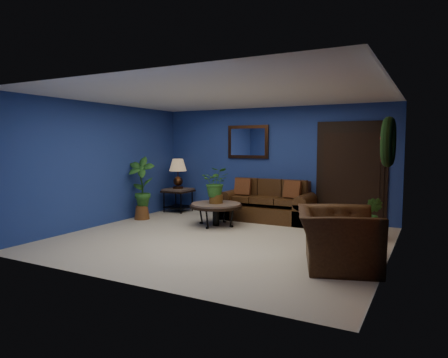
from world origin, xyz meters
The scene contains 18 objects.
floor centered at (0.00, 0.00, 0.00)m, with size 5.50×5.50×0.00m, color beige.
wall_back centered at (0.00, 2.50, 1.25)m, with size 5.50×0.04×2.50m, color navy.
wall_left centered at (-2.75, 0.00, 1.25)m, with size 0.04×5.00×2.50m, color navy.
wall_right_brick centered at (2.75, 0.00, 1.25)m, with size 0.04×5.00×2.50m, color maroon.
ceiling centered at (0.00, 0.00, 2.50)m, with size 5.50×5.00×0.02m, color white.
crown_molding centered at (2.72, 0.00, 2.43)m, with size 0.03×5.00×0.14m, color white.
wall_mirror centered at (-0.60, 2.46, 1.72)m, with size 1.02×0.06×0.77m, color #432413.
closet_door centered at (1.75, 2.47, 1.05)m, with size 1.44×0.06×2.18m, color black.
wreath centered at (2.69, 0.05, 1.70)m, with size 0.72×0.72×0.16m, color black.
sofa centered at (0.07, 2.07, 0.29)m, with size 1.99×0.86×0.89m.
coffee_table centered at (-0.65, 1.00, 0.40)m, with size 1.07×1.07×0.46m.
end_table centered at (-2.30, 2.05, 0.44)m, with size 0.63×0.63×0.58m.
table_lamp centered at (-2.30, 2.05, 1.03)m, with size 0.43×0.43×0.71m.
side_chair centered at (0.42, 2.12, 0.50)m, with size 0.44×0.44×0.89m.
armchair centered at (2.15, -0.63, 0.39)m, with size 1.20×1.05×0.78m, color #462B14.
coffee_plant centered at (-0.65, 1.00, 0.87)m, with size 0.68×0.64×0.74m.
floor_plant centered at (2.35, 1.26, 0.38)m, with size 0.37×0.32×0.75m.
tall_plant centered at (-2.45, 0.85, 0.75)m, with size 0.69×0.55×1.39m.
Camera 1 is at (3.29, -6.06, 1.67)m, focal length 32.00 mm.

